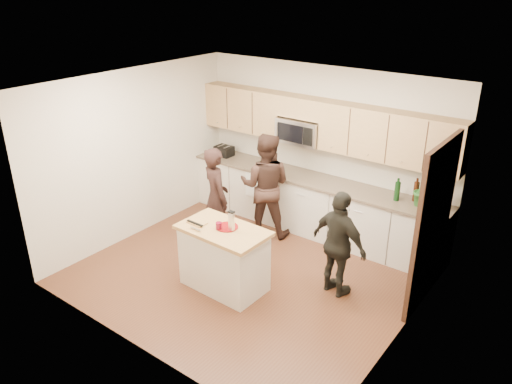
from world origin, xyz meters
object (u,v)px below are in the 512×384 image
Objects in this scene: island at (224,258)px; woman_center at (265,185)px; toaster at (224,151)px; woman_left at (216,198)px; woman_right at (339,244)px.

woman_center is at bearing 107.80° from island.
woman_left is (0.92, -1.29, -0.22)m from toaster.
woman_center is at bearing -22.29° from toaster.
woman_center is 1.93m from woman_right.
woman_right is (1.30, 0.80, 0.29)m from island.
toaster is at bearing -27.36° from woman_left.
woman_right is (2.16, -0.04, -0.07)m from woman_left.
woman_right is (1.76, -0.79, -0.12)m from woman_center.
woman_left is 0.85m from woman_center.
woman_center is (-0.47, 1.59, 0.41)m from island.
toaster is 1.60m from woman_left.
woman_left is at bearing 12.60° from woman_right.
island is at bearing 81.60° from woman_center.
woman_center reaches higher than woman_left.
toaster is at bearing 131.41° from island.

